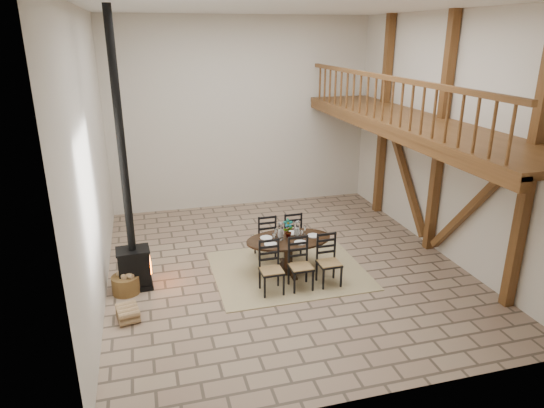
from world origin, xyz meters
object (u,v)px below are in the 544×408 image
object	(u,v)px
log_basket	(126,284)
wood_stove	(131,232)
log_stack	(128,313)
dining_table	(290,255)

from	to	relation	value
log_basket	wood_stove	bearing A→B (deg)	40.50
log_stack	log_basket	bearing A→B (deg)	92.20
dining_table	log_basket	distance (m)	3.17
dining_table	log_basket	world-z (taller)	dining_table
dining_table	wood_stove	distance (m)	3.08
dining_table	log_stack	size ratio (longest dim) A/B	3.67
dining_table	log_stack	world-z (taller)	dining_table
wood_stove	log_stack	distance (m)	1.50
log_basket	dining_table	bearing A→B (deg)	-1.08
dining_table	log_stack	xyz separation A→B (m)	(-3.12, -0.88, -0.28)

